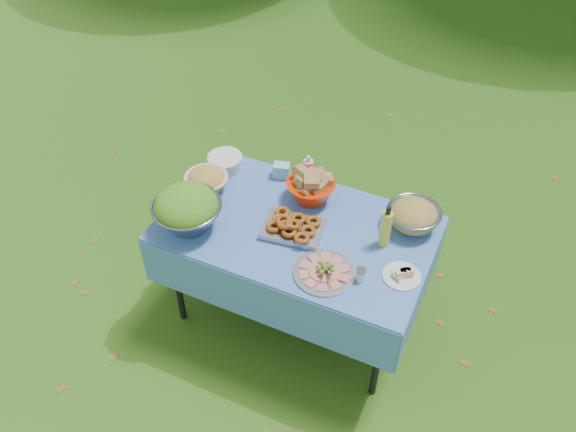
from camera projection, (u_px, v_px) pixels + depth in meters
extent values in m
plane|color=#123E0B|center=(295.00, 313.00, 3.83)|extent=(80.00, 80.00, 0.00)
cube|color=#84BFFF|center=(296.00, 273.00, 3.57)|extent=(1.46, 0.86, 0.76)
cylinder|color=silver|center=(225.00, 162.00, 3.65)|extent=(0.24, 0.24, 0.08)
cube|color=#8ACCE0|center=(281.00, 170.00, 3.58)|extent=(0.11, 0.09, 0.09)
cylinder|color=pink|center=(308.00, 168.00, 3.53)|extent=(0.07, 0.07, 0.18)
cube|color=#A3A3A7|center=(293.00, 227.00, 3.25)|extent=(0.34, 0.26, 0.07)
cylinder|color=#B6B7BD|center=(324.00, 268.00, 3.04)|extent=(0.40, 0.40, 0.07)
cylinder|color=#C9D62B|center=(386.00, 226.00, 3.12)|extent=(0.06, 0.06, 0.26)
cylinder|color=silver|center=(402.00, 273.00, 3.03)|extent=(0.24, 0.24, 0.05)
cylinder|color=silver|center=(361.00, 275.00, 3.01)|extent=(0.06, 0.06, 0.08)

